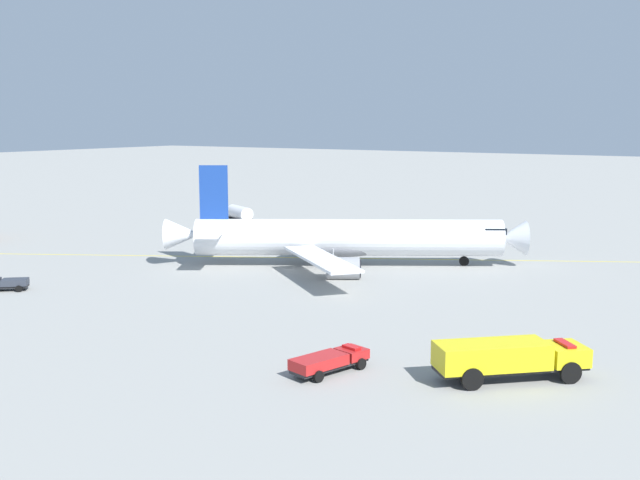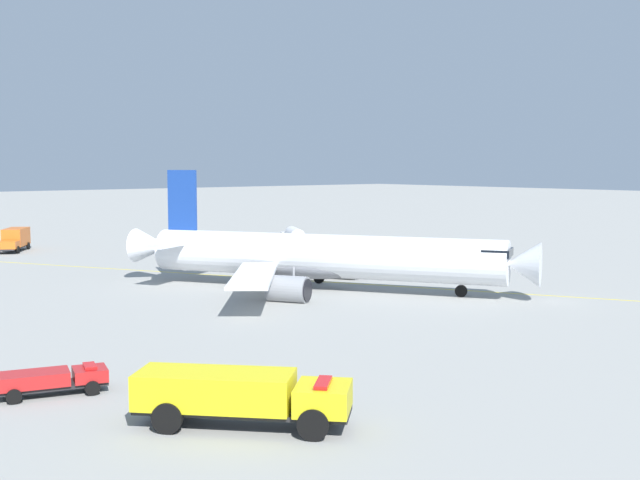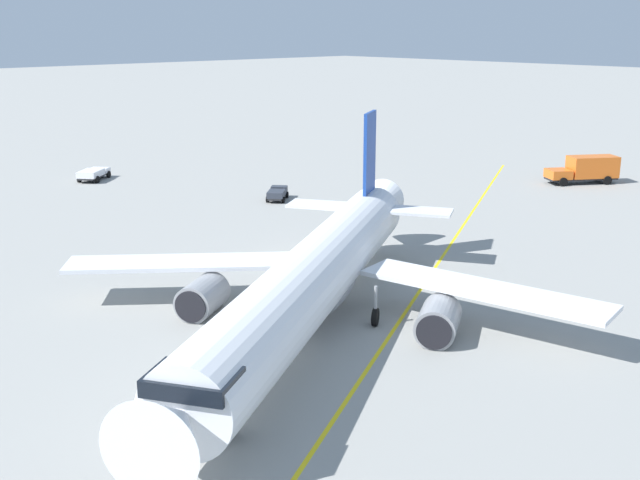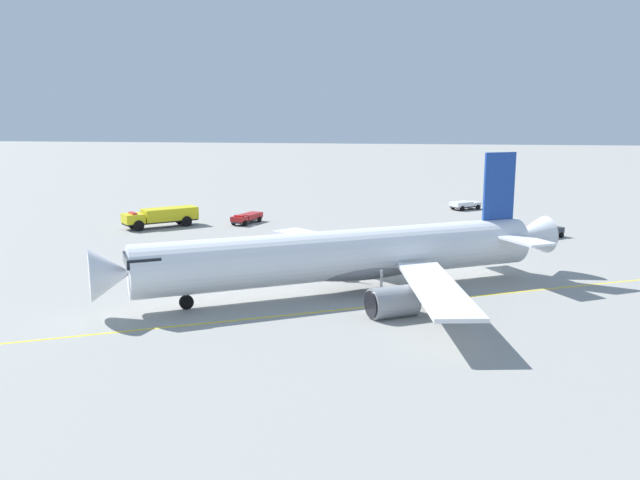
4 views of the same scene
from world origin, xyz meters
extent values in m
plane|color=gray|center=(0.00, 0.00, 0.00)|extent=(600.00, 600.00, 0.00)
cylinder|color=white|center=(-3.79, 3.75, 3.24)|extent=(21.30, 31.65, 4.11)
cone|color=white|center=(-13.30, 19.54, 3.24)|extent=(4.89, 4.58, 3.90)
cone|color=white|center=(5.87, -12.30, 3.54)|extent=(5.06, 5.23, 3.49)
cube|color=black|center=(-12.16, 17.66, 4.16)|extent=(4.23, 3.86, 0.70)
ellipsoid|color=slate|center=(-2.90, 2.27, 2.11)|extent=(9.57, 12.54, 2.26)
cube|color=#193D93|center=(4.03, -9.24, 8.32)|extent=(1.86, 2.87, 6.05)
cube|color=white|center=(0.98, -11.08, 4.06)|extent=(6.04, 5.06, 0.20)
cube|color=white|center=(7.08, -7.41, 4.06)|extent=(6.04, 5.06, 0.20)
cube|color=white|center=(-10.55, -3.70, 2.52)|extent=(15.51, 6.17, 0.28)
cube|color=white|center=(5.95, 6.24, 2.52)|extent=(12.12, 13.87, 0.28)
cylinder|color=gray|center=(-9.74, -0.64, 1.09)|extent=(3.81, 4.19, 2.35)
cylinder|color=black|center=(-10.66, 0.89, 1.09)|extent=(1.79, 1.16, 2.00)
cylinder|color=gray|center=(2.87, 6.96, 1.09)|extent=(3.81, 4.19, 2.35)
cylinder|color=black|center=(1.95, 8.49, 1.09)|extent=(1.79, 1.16, 2.00)
cylinder|color=#9EA0A5|center=(-10.55, 14.97, 1.53)|extent=(0.20, 0.20, 1.97)
cylinder|color=black|center=(-10.55, 14.97, 0.55)|extent=(0.82, 1.10, 1.10)
cylinder|color=#9EA0A5|center=(-5.86, 0.49, 1.53)|extent=(0.20, 0.20, 1.97)
cylinder|color=black|center=(-5.86, 0.49, 0.55)|extent=(0.82, 1.10, 1.10)
cylinder|color=#9EA0A5|center=(0.06, 4.06, 1.53)|extent=(0.20, 0.20, 1.97)
cylinder|color=black|center=(0.06, 4.06, 0.55)|extent=(0.82, 1.10, 1.10)
cube|color=#232326|center=(24.99, -17.63, 0.42)|extent=(3.46, 3.70, 0.20)
cube|color=#2D333D|center=(25.84, -18.61, 0.87)|extent=(1.96, 1.91, 0.70)
cube|color=black|center=(26.13, -18.95, 0.97)|extent=(1.09, 0.96, 0.39)
cube|color=#2D333D|center=(24.57, -17.14, 0.82)|extent=(2.80, 2.87, 0.60)
cylinder|color=black|center=(26.46, -18.07, 0.32)|extent=(0.63, 0.67, 0.64)
cylinder|color=black|center=(25.22, -19.15, 0.32)|extent=(0.63, 0.67, 0.64)
cylinder|color=black|center=(24.84, -16.21, 0.32)|extent=(0.63, 0.67, 0.64)
cylinder|color=black|center=(23.60, -17.28, 0.32)|extent=(0.63, 0.67, 0.64)
cube|color=#232326|center=(47.95, -8.89, 0.50)|extent=(4.51, 4.95, 0.20)
cube|color=white|center=(49.02, -10.21, 0.88)|extent=(2.60, 2.50, 0.55)
cube|color=black|center=(49.42, -10.70, 0.96)|extent=(1.46, 1.21, 0.31)
cube|color=white|center=(47.42, -8.24, 0.95)|extent=(3.71, 3.86, 0.70)
cylinder|color=black|center=(49.87, -9.53, 0.40)|extent=(0.72, 0.80, 0.80)
cylinder|color=black|center=(48.18, -10.89, 0.40)|extent=(0.72, 0.80, 0.80)
cylinder|color=black|center=(47.81, -6.99, 0.40)|extent=(0.72, 0.80, 0.80)
cylinder|color=black|center=(46.12, -8.36, 0.40)|extent=(0.72, 0.80, 0.80)
cube|color=#232326|center=(8.10, -48.81, 0.60)|extent=(6.19, 7.93, 0.20)
cube|color=orange|center=(9.64, -46.44, 1.20)|extent=(3.44, 3.40, 1.00)
cube|color=black|center=(10.24, -45.52, 1.35)|extent=(1.84, 1.23, 0.56)
cube|color=orange|center=(7.40, -49.90, 1.90)|extent=(5.10, 5.96, 2.40)
cylinder|color=black|center=(8.57, -45.76, 0.50)|extent=(0.78, 0.99, 1.00)
cylinder|color=black|center=(10.70, -47.14, 0.50)|extent=(0.78, 0.99, 1.00)
cylinder|color=black|center=(5.64, -50.28, 0.50)|extent=(0.78, 0.99, 1.00)
cylinder|color=black|center=(7.77, -51.67, 0.50)|extent=(0.78, 0.99, 1.00)
cube|color=yellow|center=(-8.96, 3.69, 0.00)|extent=(60.27, 112.60, 0.01)
camera|label=1|loc=(70.31, 46.72, 16.35)|focal=43.10mm
camera|label=2|loc=(43.50, 61.03, 11.84)|focal=44.17mm
camera|label=3|loc=(-35.75, 32.87, 17.51)|focal=43.73mm
camera|label=4|loc=(-55.39, -2.87, 14.42)|focal=36.10mm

